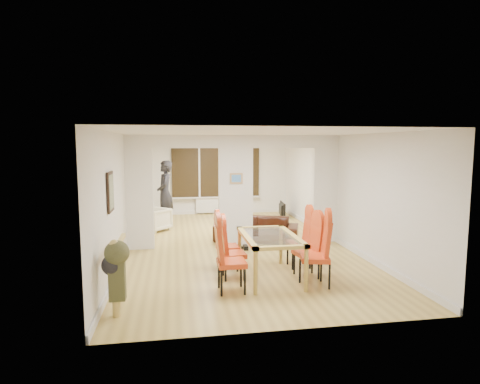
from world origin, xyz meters
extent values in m
cube|color=tan|center=(0.00, 0.00, 0.00)|extent=(5.00, 9.00, 0.01)
cube|color=white|center=(0.00, 0.00, 1.30)|extent=(5.00, 0.18, 2.60)
cube|color=black|center=(0.00, 4.44, 1.50)|extent=(3.00, 0.08, 1.80)
cube|color=white|center=(0.00, 4.40, 0.30)|extent=(1.40, 0.08, 0.50)
sphere|color=orange|center=(0.30, 3.30, 2.15)|extent=(0.36, 0.36, 0.36)
cube|color=gray|center=(-2.47, -2.40, 1.60)|extent=(0.04, 0.52, 0.67)
cube|color=#4C8CD8|center=(0.00, -0.10, 1.60)|extent=(0.30, 0.03, 0.25)
imported|color=black|center=(0.56, 0.30, 0.30)|extent=(2.18, 1.44, 0.59)
imported|color=#F1EDCC|center=(-1.97, 1.93, 0.32)|extent=(0.97, 0.97, 0.63)
imported|color=black|center=(-1.69, 2.55, 0.96)|extent=(0.71, 0.48, 1.92)
imported|color=black|center=(2.00, 3.39, 0.25)|extent=(0.87, 0.20, 0.50)
cylinder|color=#143F19|center=(0.01, 2.61, 0.35)|extent=(0.07, 0.07, 0.29)
imported|color=#352712|center=(0.21, 2.58, 0.23)|extent=(0.21, 0.21, 0.05)
camera|label=1|loc=(-1.42, -9.25, 2.37)|focal=30.00mm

